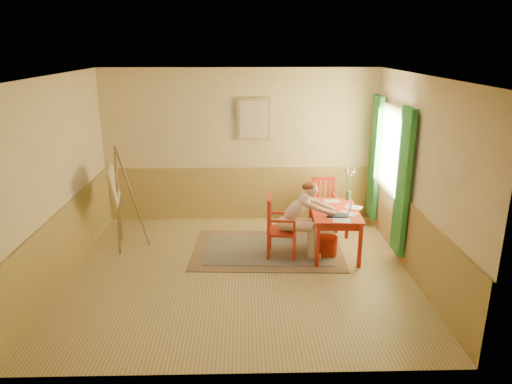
{
  "coord_description": "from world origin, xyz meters",
  "views": [
    {
      "loc": [
        0.08,
        -6.28,
        3.21
      ],
      "look_at": [
        0.25,
        0.55,
        1.05
      ],
      "focal_mm": 33.21,
      "sensor_mm": 36.0,
      "label": 1
    }
  ],
  "objects_px": {
    "table": "(334,215)",
    "chair_left": "(279,227)",
    "figure": "(300,216)",
    "chair_back": "(324,204)",
    "laptop": "(341,213)",
    "easel": "(116,188)"
  },
  "relations": [
    {
      "from": "chair_left",
      "to": "chair_back",
      "type": "xyz_separation_m",
      "value": [
        0.89,
        1.13,
        -0.02
      ]
    },
    {
      "from": "chair_left",
      "to": "chair_back",
      "type": "distance_m",
      "value": 1.44
    },
    {
      "from": "chair_left",
      "to": "laptop",
      "type": "height_order",
      "value": "chair_left"
    },
    {
      "from": "laptop",
      "to": "table",
      "type": "bearing_deg",
      "value": 97.77
    },
    {
      "from": "chair_left",
      "to": "table",
      "type": "bearing_deg",
      "value": 7.39
    },
    {
      "from": "easel",
      "to": "laptop",
      "type": "bearing_deg",
      "value": -9.05
    },
    {
      "from": "chair_left",
      "to": "chair_back",
      "type": "relative_size",
      "value": 1.05
    },
    {
      "from": "chair_left",
      "to": "easel",
      "type": "distance_m",
      "value": 2.64
    },
    {
      "from": "table",
      "to": "chair_left",
      "type": "relative_size",
      "value": 1.27
    },
    {
      "from": "chair_left",
      "to": "figure",
      "type": "distance_m",
      "value": 0.37
    },
    {
      "from": "table",
      "to": "figure",
      "type": "bearing_deg",
      "value": -165.7
    },
    {
      "from": "chair_back",
      "to": "easel",
      "type": "height_order",
      "value": "easel"
    },
    {
      "from": "table",
      "to": "easel",
      "type": "height_order",
      "value": "easel"
    },
    {
      "from": "chair_back",
      "to": "laptop",
      "type": "xyz_separation_m",
      "value": [
        0.03,
        -1.3,
        0.3
      ]
    },
    {
      "from": "chair_back",
      "to": "laptop",
      "type": "relative_size",
      "value": 2.35
    },
    {
      "from": "table",
      "to": "figure",
      "type": "relative_size",
      "value": 1.01
    },
    {
      "from": "chair_back",
      "to": "laptop",
      "type": "bearing_deg",
      "value": -88.88
    },
    {
      "from": "figure",
      "to": "laptop",
      "type": "xyz_separation_m",
      "value": [
        0.6,
        -0.14,
        0.09
      ]
    },
    {
      "from": "chair_back",
      "to": "easel",
      "type": "relative_size",
      "value": 0.54
    },
    {
      "from": "figure",
      "to": "laptop",
      "type": "distance_m",
      "value": 0.62
    },
    {
      "from": "laptop",
      "to": "easel",
      "type": "height_order",
      "value": "easel"
    },
    {
      "from": "chair_left",
      "to": "laptop",
      "type": "relative_size",
      "value": 2.46
    }
  ]
}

